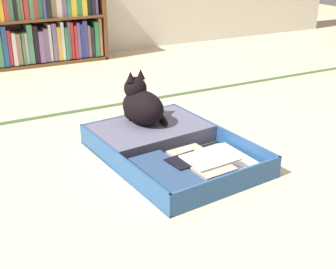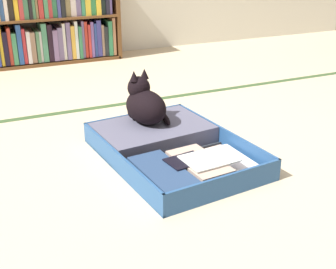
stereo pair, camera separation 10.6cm
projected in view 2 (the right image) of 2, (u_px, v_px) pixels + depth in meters
ground_plane at (183, 166)px, 2.11m from camera, size 10.00×10.00×0.00m
tatami_border at (119, 104)px, 2.90m from camera, size 4.80×0.05×0.00m
bookshelf at (40, 21)px, 3.75m from camera, size 1.34×0.27×0.77m
open_suitcase at (166, 147)px, 2.20m from camera, size 0.68×0.89×0.10m
black_cat at (144, 104)px, 2.30m from camera, size 0.25×0.29×0.27m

